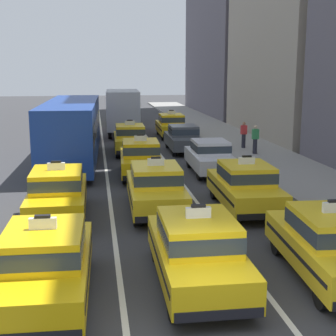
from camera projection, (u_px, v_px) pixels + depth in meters
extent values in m
cube|color=silver|center=(104.00, 155.00, 28.27)|extent=(0.14, 80.00, 0.01)
cube|color=silver|center=(160.00, 153.00, 28.73)|extent=(0.14, 80.00, 0.01)
cube|color=gray|center=(284.00, 166.00, 24.68)|extent=(4.00, 90.00, 0.15)
cylinder|color=black|center=(24.00, 261.00, 12.03)|extent=(0.26, 0.65, 0.64)
cylinder|color=black|center=(85.00, 258.00, 12.20)|extent=(0.26, 0.65, 0.64)
cylinder|color=black|center=(78.00, 319.00, 9.23)|extent=(0.26, 0.65, 0.64)
cube|color=yellow|center=(46.00, 271.00, 10.56)|extent=(1.91, 4.54, 0.70)
cube|color=black|center=(46.00, 269.00, 10.55)|extent=(1.92, 4.18, 0.10)
cube|color=yellow|center=(44.00, 244.00, 10.28)|extent=(1.65, 2.14, 0.64)
cube|color=#2D3842|center=(44.00, 244.00, 10.28)|extent=(1.67, 2.16, 0.35)
cube|color=white|center=(43.00, 223.00, 10.19)|extent=(0.56, 0.13, 0.24)
cube|color=black|center=(42.00, 216.00, 10.16)|extent=(0.32, 0.12, 0.06)
cube|color=black|center=(57.00, 246.00, 12.76)|extent=(1.71, 0.18, 0.20)
cube|color=black|center=(32.00, 336.00, 8.46)|extent=(1.71, 0.18, 0.20)
cylinder|color=black|center=(40.00, 197.00, 17.84)|extent=(0.24, 0.64, 0.64)
cylinder|color=black|center=(82.00, 196.00, 18.05)|extent=(0.24, 0.64, 0.64)
cylinder|color=black|center=(30.00, 224.00, 14.87)|extent=(0.24, 0.64, 0.64)
cylinder|color=black|center=(80.00, 221.00, 15.09)|extent=(0.24, 0.64, 0.64)
cube|color=yellow|center=(58.00, 198.00, 16.39)|extent=(1.82, 4.51, 0.70)
cube|color=black|center=(58.00, 197.00, 16.38)|extent=(1.84, 4.15, 0.10)
cube|color=yellow|center=(57.00, 180.00, 16.11)|extent=(1.61, 2.11, 0.64)
cube|color=#2D3842|center=(57.00, 180.00, 16.11)|extent=(1.63, 2.13, 0.35)
cube|color=white|center=(56.00, 166.00, 16.02)|extent=(0.56, 0.12, 0.24)
cube|color=black|center=(56.00, 162.00, 15.99)|extent=(0.32, 0.11, 0.06)
cube|color=black|center=(62.00, 190.00, 18.58)|extent=(1.71, 0.15, 0.20)
cube|color=black|center=(53.00, 226.00, 14.30)|extent=(1.71, 0.15, 0.20)
cylinder|color=black|center=(60.00, 147.00, 28.95)|extent=(0.26, 0.65, 0.64)
cylinder|color=black|center=(95.00, 147.00, 29.17)|extent=(0.26, 0.65, 0.64)
cylinder|color=black|center=(46.00, 171.00, 22.41)|extent=(0.26, 0.65, 0.64)
cylinder|color=black|center=(90.00, 170.00, 22.63)|extent=(0.26, 0.65, 0.64)
cube|color=navy|center=(72.00, 130.00, 25.50)|extent=(2.88, 11.28, 2.90)
cube|color=#2D3842|center=(72.00, 125.00, 25.45)|extent=(2.88, 10.83, 0.84)
cube|color=black|center=(78.00, 99.00, 30.66)|extent=(2.13, 0.15, 0.36)
cylinder|color=black|center=(71.00, 133.00, 35.30)|extent=(0.24, 0.64, 0.64)
cylinder|color=black|center=(92.00, 132.00, 35.49)|extent=(0.24, 0.64, 0.64)
cylinder|color=black|center=(69.00, 138.00, 32.54)|extent=(0.24, 0.64, 0.64)
cylinder|color=black|center=(91.00, 138.00, 32.74)|extent=(0.24, 0.64, 0.64)
cube|color=maroon|center=(81.00, 131.00, 33.95)|extent=(1.79, 4.31, 0.66)
cube|color=maroon|center=(80.00, 122.00, 33.73)|extent=(1.57, 1.91, 0.60)
cube|color=#2D3842|center=(80.00, 122.00, 33.73)|extent=(1.59, 1.93, 0.33)
cylinder|color=black|center=(157.00, 249.00, 12.78)|extent=(0.25, 0.64, 0.64)
cylinder|color=black|center=(213.00, 246.00, 12.98)|extent=(0.25, 0.64, 0.64)
cylinder|color=black|center=(174.00, 304.00, 9.81)|extent=(0.25, 0.64, 0.64)
cylinder|color=black|center=(246.00, 300.00, 10.01)|extent=(0.25, 0.64, 0.64)
cube|color=yellow|center=(196.00, 257.00, 11.32)|extent=(1.85, 4.52, 0.70)
cube|color=black|center=(196.00, 255.00, 11.31)|extent=(1.87, 4.16, 0.10)
cube|color=yellow|center=(198.00, 231.00, 11.04)|extent=(1.62, 2.12, 0.64)
cube|color=#2D3842|center=(198.00, 231.00, 11.04)|extent=(1.64, 2.14, 0.35)
cube|color=white|center=(198.00, 212.00, 10.96)|extent=(0.56, 0.13, 0.24)
cube|color=black|center=(198.00, 206.00, 10.93)|extent=(0.32, 0.11, 0.06)
cube|color=black|center=(181.00, 236.00, 13.52)|extent=(1.71, 0.16, 0.20)
cube|color=black|center=(219.00, 314.00, 9.23)|extent=(1.71, 0.16, 0.20)
cylinder|color=black|center=(132.00, 192.00, 18.59)|extent=(0.25, 0.65, 0.64)
cylinder|color=black|center=(171.00, 191.00, 18.77)|extent=(0.25, 0.65, 0.64)
cylinder|color=black|center=(137.00, 216.00, 15.62)|extent=(0.25, 0.65, 0.64)
cylinder|color=black|center=(183.00, 214.00, 15.80)|extent=(0.25, 0.65, 0.64)
cube|color=yellow|center=(156.00, 193.00, 17.13)|extent=(1.90, 4.54, 0.70)
cube|color=black|center=(156.00, 191.00, 17.12)|extent=(1.91, 4.18, 0.10)
cube|color=yellow|center=(156.00, 175.00, 16.85)|extent=(1.65, 2.14, 0.64)
cube|color=#2D3842|center=(156.00, 175.00, 16.85)|extent=(1.67, 2.16, 0.35)
cube|color=white|center=(156.00, 162.00, 16.76)|extent=(0.56, 0.13, 0.24)
cube|color=black|center=(156.00, 158.00, 16.73)|extent=(0.32, 0.12, 0.06)
cube|color=black|center=(150.00, 185.00, 19.33)|extent=(1.71, 0.18, 0.20)
cube|color=black|center=(163.00, 219.00, 15.03)|extent=(1.71, 0.18, 0.20)
cylinder|color=black|center=(124.00, 163.00, 24.18)|extent=(0.27, 0.65, 0.64)
cylinder|color=black|center=(154.00, 163.00, 24.32)|extent=(0.27, 0.65, 0.64)
cylinder|color=black|center=(125.00, 177.00, 21.19)|extent=(0.27, 0.65, 0.64)
cylinder|color=black|center=(159.00, 176.00, 21.34)|extent=(0.27, 0.65, 0.64)
cube|color=yellow|center=(141.00, 162.00, 22.69)|extent=(2.00, 4.58, 0.70)
cube|color=black|center=(141.00, 161.00, 22.68)|extent=(2.01, 4.22, 0.10)
cube|color=yellow|center=(141.00, 148.00, 22.41)|extent=(1.69, 2.17, 0.64)
cube|color=#2D3842|center=(141.00, 148.00, 22.41)|extent=(1.71, 2.19, 0.35)
cube|color=white|center=(140.00, 138.00, 22.32)|extent=(0.56, 0.15, 0.24)
cube|color=black|center=(140.00, 135.00, 22.29)|extent=(0.32, 0.12, 0.06)
cube|color=black|center=(139.00, 158.00, 24.89)|extent=(1.71, 0.22, 0.20)
cube|color=black|center=(143.00, 178.00, 20.59)|extent=(1.71, 0.22, 0.20)
cylinder|color=black|center=(117.00, 144.00, 30.27)|extent=(0.26, 0.65, 0.64)
cylinder|color=black|center=(141.00, 143.00, 30.44)|extent=(0.26, 0.65, 0.64)
cylinder|color=black|center=(118.00, 152.00, 27.29)|extent=(0.26, 0.65, 0.64)
cylinder|color=black|center=(145.00, 152.00, 27.47)|extent=(0.26, 0.65, 0.64)
cube|color=yellow|center=(130.00, 142.00, 28.80)|extent=(1.91, 4.54, 0.70)
cube|color=black|center=(130.00, 141.00, 28.79)|extent=(1.92, 4.18, 0.10)
cube|color=yellow|center=(130.00, 130.00, 28.52)|extent=(1.65, 2.14, 0.64)
cube|color=#2D3842|center=(130.00, 130.00, 28.52)|extent=(1.67, 2.16, 0.35)
cube|color=white|center=(130.00, 123.00, 28.43)|extent=(0.56, 0.13, 0.24)
cube|color=black|center=(130.00, 120.00, 28.40)|extent=(0.32, 0.12, 0.06)
cube|color=black|center=(128.00, 140.00, 31.00)|extent=(1.71, 0.18, 0.20)
cube|color=black|center=(132.00, 152.00, 26.70)|extent=(1.71, 0.18, 0.20)
cylinder|color=black|center=(110.00, 128.00, 38.25)|extent=(0.27, 0.65, 0.64)
cylinder|color=black|center=(135.00, 127.00, 38.45)|extent=(0.27, 0.65, 0.64)
cylinder|color=black|center=(110.00, 134.00, 34.45)|extent=(0.27, 0.65, 0.64)
cylinder|color=black|center=(137.00, 134.00, 34.65)|extent=(0.27, 0.65, 0.64)
cube|color=maroon|center=(122.00, 113.00, 39.09)|extent=(2.19, 2.28, 2.10)
cube|color=#2D3842|center=(122.00, 108.00, 40.08)|extent=(1.93, 0.14, 0.76)
cube|color=#B2B7C1|center=(123.00, 109.00, 35.81)|extent=(2.50, 5.29, 2.70)
cylinder|color=black|center=(110.00, 118.00, 45.84)|extent=(0.24, 0.64, 0.64)
cylinder|color=black|center=(126.00, 117.00, 46.05)|extent=(0.24, 0.64, 0.64)
cylinder|color=black|center=(112.00, 121.00, 42.88)|extent=(0.24, 0.64, 0.64)
cylinder|color=black|center=(129.00, 121.00, 43.09)|extent=(0.24, 0.64, 0.64)
cube|color=yellow|center=(119.00, 115.00, 44.39)|extent=(1.81, 4.50, 0.70)
cube|color=black|center=(119.00, 115.00, 44.38)|extent=(1.83, 4.14, 0.10)
cube|color=yellow|center=(119.00, 108.00, 44.11)|extent=(1.60, 2.10, 0.64)
cube|color=#2D3842|center=(119.00, 108.00, 44.11)|extent=(1.62, 2.12, 0.35)
cube|color=white|center=(119.00, 103.00, 44.03)|extent=(0.56, 0.12, 0.24)
cube|color=black|center=(119.00, 101.00, 44.00)|extent=(0.32, 0.11, 0.06)
cube|color=black|center=(118.00, 116.00, 46.59)|extent=(1.71, 0.14, 0.20)
cube|color=black|center=(120.00, 121.00, 42.30)|extent=(1.71, 0.14, 0.20)
cylinder|color=black|center=(278.00, 243.00, 13.23)|extent=(0.28, 0.65, 0.64)
cylinder|color=black|center=(331.00, 241.00, 13.35)|extent=(0.28, 0.65, 0.64)
cylinder|color=black|center=(323.00, 294.00, 10.24)|extent=(0.28, 0.65, 0.64)
cube|color=yellow|center=(329.00, 251.00, 11.73)|extent=(2.06, 4.60, 0.70)
cube|color=black|center=(329.00, 249.00, 11.72)|extent=(2.06, 4.24, 0.10)
cube|color=yellow|center=(333.00, 226.00, 11.45)|extent=(1.72, 2.19, 0.64)
cube|color=#2D3842|center=(333.00, 226.00, 11.45)|extent=(1.74, 2.21, 0.35)
cube|color=white|center=(335.00, 207.00, 11.36)|extent=(0.57, 0.15, 0.24)
cube|color=black|center=(335.00, 201.00, 11.33)|extent=(0.33, 0.13, 0.06)
cube|color=black|center=(296.00, 230.00, 13.93)|extent=(1.72, 0.24, 0.20)
cylinder|color=black|center=(215.00, 190.00, 18.85)|extent=(0.26, 0.65, 0.64)
cylinder|color=black|center=(252.00, 189.00, 19.02)|extent=(0.26, 0.65, 0.64)
cylinder|color=black|center=(235.00, 214.00, 15.87)|extent=(0.26, 0.65, 0.64)
cylinder|color=black|center=(279.00, 212.00, 16.05)|extent=(0.26, 0.65, 0.64)
cube|color=yellow|center=(244.00, 191.00, 17.38)|extent=(1.92, 4.55, 0.70)
cube|color=black|center=(245.00, 189.00, 17.37)|extent=(1.93, 4.19, 0.10)
cube|color=yellow|center=(246.00, 173.00, 17.10)|extent=(1.66, 2.14, 0.64)
cube|color=#2D3842|center=(246.00, 173.00, 17.10)|extent=(1.68, 2.16, 0.35)
cube|color=white|center=(247.00, 161.00, 17.01)|extent=(0.56, 0.14, 0.24)
cube|color=black|center=(247.00, 156.00, 16.98)|extent=(0.32, 0.12, 0.06)
cube|color=black|center=(229.00, 183.00, 19.58)|extent=(1.71, 0.19, 0.20)
cube|color=black|center=(263.00, 216.00, 15.28)|extent=(1.71, 0.19, 0.20)
cylinder|color=black|center=(190.00, 161.00, 24.66)|extent=(0.26, 0.65, 0.64)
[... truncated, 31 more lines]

